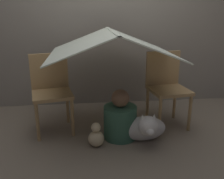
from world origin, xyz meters
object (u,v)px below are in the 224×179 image
chair_right (166,85)px  person_front (120,119)px  chair_left (51,89)px  dog (144,128)px

chair_right → person_front: (-0.58, -0.29, -0.27)m
chair_right → person_front: bearing=-161.0°
chair_left → dog: chair_left is taller
chair_left → person_front: 0.84m
person_front → dog: bearing=-30.1°
chair_left → person_front: chair_left is taller
chair_right → dog: bearing=-137.0°
chair_left → person_front: size_ratio=1.59×
chair_left → chair_right: size_ratio=1.00×
chair_right → person_front: chair_right is taller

